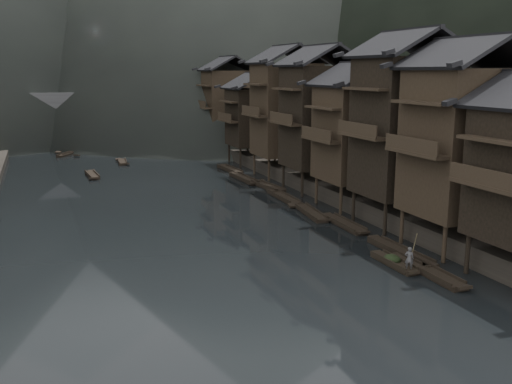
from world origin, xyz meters
name	(u,v)px	position (x,y,z in m)	size (l,w,h in m)	color
water	(225,272)	(0.00, 0.00, 0.00)	(300.00, 300.00, 0.00)	black
right_bank	(367,151)	(35.00, 40.00, 0.90)	(40.00, 200.00, 1.80)	#2D2823
stilt_houses	(328,105)	(17.28, 19.24, 9.11)	(9.00, 67.60, 16.02)	black
moored_sampans	(298,204)	(12.10, 15.00, 0.20)	(2.68, 47.55, 0.47)	black
midriver_boats	(92,163)	(-3.99, 47.66, 0.20)	(9.27, 25.55, 0.44)	black
stone_bridge	(101,114)	(0.00, 72.00, 5.11)	(40.00, 6.00, 9.00)	#4C4C4F
hero_sampan	(394,262)	(10.78, -2.71, 0.20)	(0.97, 4.61, 0.43)	black
cargo_heap	(392,254)	(10.78, -2.50, 0.74)	(1.01, 1.33, 0.61)	black
boatman	(409,255)	(10.78, -4.32, 1.21)	(0.56, 0.37, 1.55)	#555457
bamboo_pole	(414,218)	(10.98, -4.32, 3.60)	(0.06, 0.06, 3.95)	#8C7A51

